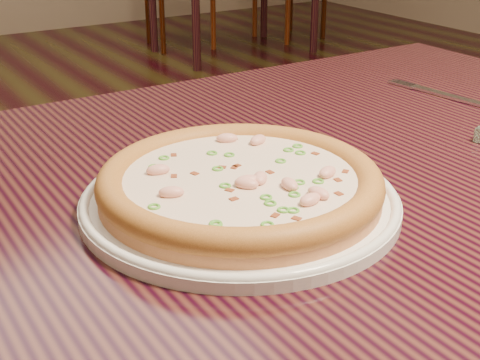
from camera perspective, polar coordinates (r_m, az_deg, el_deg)
hero_table at (r=0.82m, az=5.25°, el=-5.22°), size 1.20×0.80×0.75m
plate at (r=0.67m, az=-0.00°, el=-1.66°), size 0.32×0.32×0.02m
pizza at (r=0.67m, az=0.02°, el=-0.23°), size 0.29×0.29×0.03m
fork at (r=1.09m, az=16.64°, el=7.10°), size 0.04×0.18×0.00m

